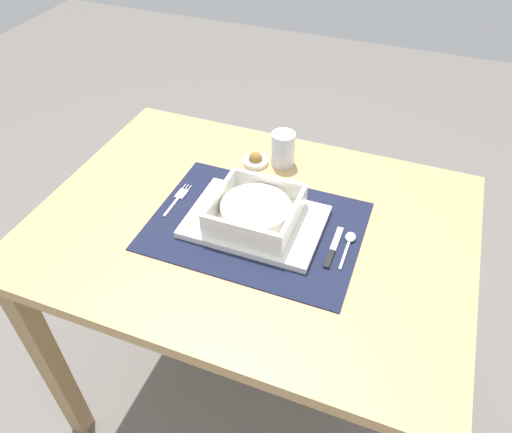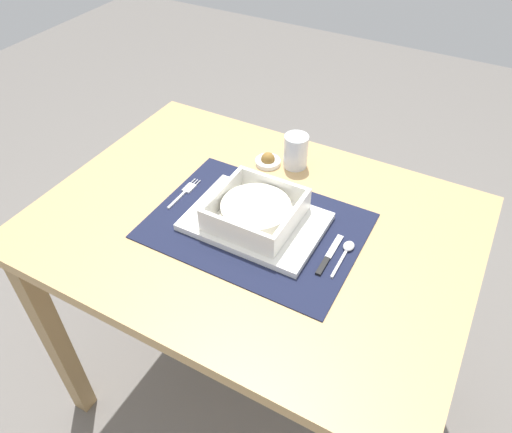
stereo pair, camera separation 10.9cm
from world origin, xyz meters
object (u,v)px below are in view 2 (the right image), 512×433
Objects in this scene: butter_knife at (328,257)px; drinking_glass at (296,153)px; condiment_saucer at (268,161)px; spoon at (347,250)px; porridge_bowl at (256,211)px; fork at (186,191)px; dining_table at (253,252)px.

drinking_glass reaches higher than butter_knife.
condiment_saucer is at bearing 140.68° from butter_knife.
porridge_bowl is at bearing -177.28° from spoon.
butter_knife is at bearing -52.78° from drinking_glass.
spoon is (0.22, 0.02, -0.03)m from porridge_bowl.
fork is 1.10× the size of spoon.
butter_knife is 0.37m from condiment_saucer.
spoon reaches higher than fork.
drinking_glass is 0.08m from condiment_saucer.
fork is 0.30m from drinking_glass.
condiment_saucer is at bearing 108.94° from dining_table.
spoon is at bearing 55.59° from butter_knife.
dining_table is at bearing -71.06° from condiment_saucer.
butter_knife reaches higher than fork.
condiment_saucer reaches higher than fork.
butter_knife is at bearing -6.03° from porridge_bowl.
drinking_glass reaches higher than fork.
fork is at bearing 177.26° from dining_table.
dining_table is 0.26m from spoon.
porridge_bowl is 2.77× the size of condiment_saucer.
drinking_glass is (-0.01, 0.25, 0.15)m from dining_table.
porridge_bowl is at bearing -33.97° from dining_table.
butter_knife is at bearing -128.74° from spoon.
butter_knife is (0.20, -0.03, 0.11)m from dining_table.
butter_knife is (-0.03, -0.04, -0.00)m from spoon.
fork is (-0.21, 0.02, -0.04)m from porridge_bowl.
porridge_bowl is 0.21m from fork.
fork is 1.40× the size of drinking_glass.
condiment_saucer reaches higher than butter_knife.
dining_table is 0.23m from fork.
butter_knife is (0.40, -0.04, 0.00)m from fork.
dining_table is 0.26m from condiment_saucer.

